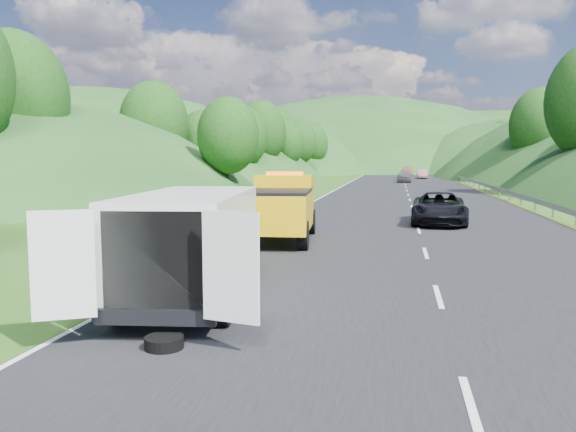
% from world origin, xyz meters
% --- Properties ---
extents(ground, '(320.00, 320.00, 0.00)m').
position_xyz_m(ground, '(0.00, 0.00, 0.00)').
color(ground, '#38661E').
rests_on(ground, ground).
extents(road_surface, '(14.00, 200.00, 0.02)m').
position_xyz_m(road_surface, '(3.00, 40.00, 0.01)').
color(road_surface, black).
rests_on(road_surface, ground).
extents(guardrail, '(0.06, 140.00, 1.52)m').
position_xyz_m(guardrail, '(10.30, 52.50, 0.00)').
color(guardrail, gray).
rests_on(guardrail, ground).
extents(tree_line_left, '(14.00, 140.00, 14.00)m').
position_xyz_m(tree_line_left, '(-19.00, 60.00, 0.00)').
color(tree_line_left, '#254F17').
rests_on(tree_line_left, ground).
extents(tree_line_right, '(14.00, 140.00, 14.00)m').
position_xyz_m(tree_line_right, '(23.00, 60.00, 0.00)').
color(tree_line_right, '#254F17').
rests_on(tree_line_right, ground).
extents(hills_backdrop, '(201.00, 288.60, 44.00)m').
position_xyz_m(hills_backdrop, '(6.50, 134.70, 0.00)').
color(hills_backdrop, '#2D5B23').
rests_on(hills_backdrop, ground).
extents(tow_truck, '(2.81, 6.35, 2.65)m').
position_xyz_m(tow_truck, '(-2.34, 5.93, 1.30)').
color(tow_truck, black).
rests_on(tow_truck, ground).
extents(white_van, '(3.83, 7.21, 2.45)m').
position_xyz_m(white_van, '(-2.46, -3.33, 1.39)').
color(white_van, black).
rests_on(white_van, ground).
extents(woman, '(0.52, 0.69, 1.82)m').
position_xyz_m(woman, '(-3.44, -0.28, 0.00)').
color(woman, silver).
rests_on(woman, ground).
extents(child, '(0.59, 0.59, 0.97)m').
position_xyz_m(child, '(-2.06, -0.86, 0.00)').
color(child, '#D0C06F').
rests_on(child, ground).
extents(worker, '(1.33, 1.03, 1.82)m').
position_xyz_m(worker, '(-1.94, -4.59, 0.00)').
color(worker, black).
rests_on(worker, ground).
extents(suitcase, '(0.33, 0.19, 0.52)m').
position_xyz_m(suitcase, '(-4.51, 1.22, 0.26)').
color(suitcase, '#504A3C').
rests_on(suitcase, ground).
extents(spare_tire, '(0.66, 0.66, 0.20)m').
position_xyz_m(spare_tire, '(-1.80, -6.54, 0.00)').
color(spare_tire, black).
rests_on(spare_tire, ground).
extents(passing_suv, '(2.81, 5.60, 1.52)m').
position_xyz_m(passing_suv, '(4.04, 12.75, 0.00)').
color(passing_suv, black).
rests_on(passing_suv, ground).
extents(dist_car_a, '(1.77, 4.39, 1.50)m').
position_xyz_m(dist_car_a, '(2.92, 58.64, 0.00)').
color(dist_car_a, '#434247').
rests_on(dist_car_a, ground).
extents(dist_car_b, '(1.44, 4.14, 1.36)m').
position_xyz_m(dist_car_b, '(5.73, 71.72, 0.00)').
color(dist_car_b, '#815756').
rests_on(dist_car_b, ground).
extents(dist_car_c, '(2.09, 5.15, 1.49)m').
position_xyz_m(dist_car_c, '(3.86, 91.11, 0.00)').
color(dist_car_c, '#99514C').
rests_on(dist_car_c, ground).
extents(dist_car_d, '(1.77, 4.39, 1.50)m').
position_xyz_m(dist_car_d, '(1.14, 114.63, 0.00)').
color(dist_car_d, '#396E34').
rests_on(dist_car_d, ground).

